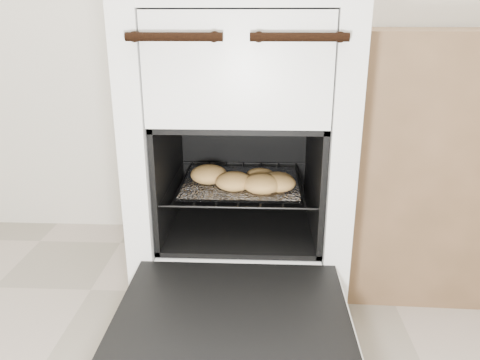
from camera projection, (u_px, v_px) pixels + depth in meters
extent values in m
cube|color=white|center=(242.00, 145.00, 1.52)|extent=(0.62, 0.66, 0.95)
cylinder|color=black|center=(174.00, 37.00, 1.08)|extent=(0.23, 0.02, 0.02)
cylinder|color=black|center=(299.00, 37.00, 1.06)|extent=(0.23, 0.02, 0.02)
cube|color=black|center=(233.00, 312.00, 1.10)|extent=(0.54, 0.41, 0.02)
cube|color=white|center=(233.00, 318.00, 1.10)|extent=(0.56, 0.43, 0.02)
cylinder|color=black|center=(171.00, 181.00, 1.48)|extent=(0.01, 0.43, 0.01)
cylinder|color=black|center=(312.00, 184.00, 1.46)|extent=(0.01, 0.43, 0.01)
cylinder|color=black|center=(238.00, 208.00, 1.28)|extent=(0.44, 0.01, 0.01)
cylinder|color=black|center=(244.00, 163.00, 1.66)|extent=(0.44, 0.01, 0.01)
cylinder|color=black|center=(183.00, 182.00, 1.48)|extent=(0.01, 0.41, 0.01)
cylinder|color=black|center=(202.00, 182.00, 1.48)|extent=(0.01, 0.41, 0.01)
cylinder|color=black|center=(222.00, 182.00, 1.47)|extent=(0.01, 0.41, 0.01)
cylinder|color=black|center=(241.00, 182.00, 1.47)|extent=(0.01, 0.41, 0.01)
cylinder|color=black|center=(261.00, 183.00, 1.47)|extent=(0.01, 0.41, 0.01)
cylinder|color=black|center=(281.00, 183.00, 1.46)|extent=(0.01, 0.41, 0.01)
cylinder|color=black|center=(300.00, 183.00, 1.46)|extent=(0.01, 0.41, 0.01)
cube|color=white|center=(241.00, 183.00, 1.45)|extent=(0.35, 0.31, 0.01)
ellipsoid|color=tan|center=(209.00, 174.00, 1.43)|extent=(0.12, 0.12, 0.06)
ellipsoid|color=tan|center=(277.00, 180.00, 1.39)|extent=(0.12, 0.12, 0.05)
ellipsoid|color=tan|center=(262.00, 184.00, 1.35)|extent=(0.16, 0.16, 0.05)
ellipsoid|color=tan|center=(234.00, 181.00, 1.37)|extent=(0.13, 0.13, 0.05)
ellipsoid|color=tan|center=(278.00, 183.00, 1.37)|extent=(0.11, 0.11, 0.05)
ellipsoid|color=tan|center=(260.00, 175.00, 1.45)|extent=(0.11, 0.11, 0.04)
cube|color=brown|center=(465.00, 157.00, 1.59)|extent=(0.85, 0.58, 0.83)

